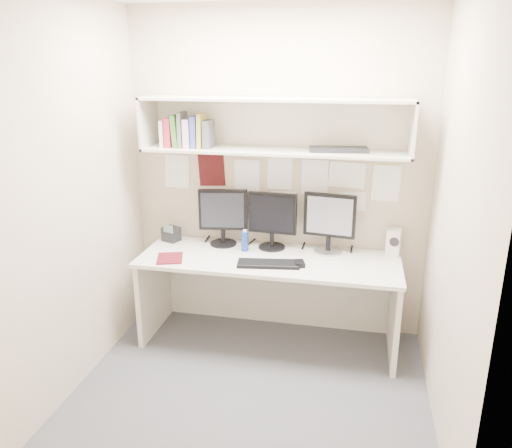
% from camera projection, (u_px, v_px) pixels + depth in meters
% --- Properties ---
extents(floor, '(2.40, 2.00, 0.01)m').
position_uv_depth(floor, '(251.00, 389.00, 3.47)').
color(floor, '#46464B').
rests_on(floor, ground).
extents(wall_back, '(2.40, 0.02, 2.60)m').
position_uv_depth(wall_back, '(277.00, 176.00, 4.01)').
color(wall_back, '#BBA78F').
rests_on(wall_back, ground).
extents(wall_front, '(2.40, 0.02, 2.60)m').
position_uv_depth(wall_front, '(200.00, 272.00, 2.14)').
color(wall_front, '#BBA78F').
rests_on(wall_front, ground).
extents(wall_left, '(0.02, 2.00, 2.60)m').
position_uv_depth(wall_left, '(74.00, 199.00, 3.31)').
color(wall_left, '#BBA78F').
rests_on(wall_left, ground).
extents(wall_right, '(0.02, 2.00, 2.60)m').
position_uv_depth(wall_right, '(456.00, 221.00, 2.84)').
color(wall_right, '#BBA78F').
rests_on(wall_right, ground).
extents(desk, '(2.00, 0.70, 0.73)m').
position_uv_depth(desk, '(269.00, 300.00, 3.96)').
color(desk, silver).
rests_on(desk, floor).
extents(overhead_hutch, '(2.00, 0.38, 0.40)m').
position_uv_depth(overhead_hutch, '(275.00, 125.00, 3.75)').
color(overhead_hutch, beige).
rests_on(overhead_hutch, wall_back).
extents(pinned_papers, '(1.92, 0.01, 0.48)m').
position_uv_depth(pinned_papers, '(277.00, 182.00, 4.01)').
color(pinned_papers, white).
rests_on(pinned_papers, wall_back).
extents(monitor_left, '(0.40, 0.22, 0.46)m').
position_uv_depth(monitor_left, '(223.00, 215.00, 4.06)').
color(monitor_left, black).
rests_on(monitor_left, desk).
extents(monitor_center, '(0.39, 0.22, 0.46)m').
position_uv_depth(monitor_center, '(272.00, 218.00, 3.98)').
color(monitor_center, black).
rests_on(monitor_center, desk).
extents(monitor_right, '(0.41, 0.22, 0.47)m').
position_uv_depth(monitor_right, '(329.00, 221.00, 3.89)').
color(monitor_right, '#A5A5AA').
rests_on(monitor_right, desk).
extents(keyboard, '(0.48, 0.23, 0.02)m').
position_uv_depth(keyboard, '(268.00, 264.00, 3.70)').
color(keyboard, black).
rests_on(keyboard, desk).
extents(mouse, '(0.10, 0.12, 0.03)m').
position_uv_depth(mouse, '(300.00, 263.00, 3.69)').
color(mouse, black).
rests_on(mouse, desk).
extents(speaker, '(0.12, 0.13, 0.21)m').
position_uv_depth(speaker, '(394.00, 242.00, 3.87)').
color(speaker, silver).
rests_on(speaker, desk).
extents(blue_bottle, '(0.06, 0.06, 0.18)m').
position_uv_depth(blue_bottle, '(245.00, 241.00, 3.96)').
color(blue_bottle, navy).
rests_on(blue_bottle, desk).
extents(maroon_notebook, '(0.25, 0.28, 0.01)m').
position_uv_depth(maroon_notebook, '(170.00, 258.00, 3.82)').
color(maroon_notebook, '#580F19').
rests_on(maroon_notebook, desk).
extents(desk_phone, '(0.16, 0.16, 0.16)m').
position_uv_depth(desk_phone, '(171.00, 234.00, 4.19)').
color(desk_phone, black).
rests_on(desk_phone, desk).
extents(book_stack, '(0.40, 0.16, 0.27)m').
position_uv_depth(book_stack, '(187.00, 132.00, 3.83)').
color(book_stack, silver).
rests_on(book_stack, overhead_hutch).
extents(hutch_tray, '(0.44, 0.21, 0.03)m').
position_uv_depth(hutch_tray, '(338.00, 149.00, 3.67)').
color(hutch_tray, black).
rests_on(hutch_tray, overhead_hutch).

